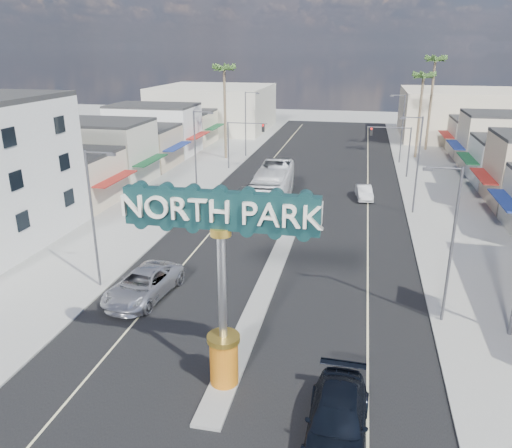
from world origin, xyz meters
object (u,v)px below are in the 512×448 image
at_px(traffic_signal_left, 242,136).
at_px(palm_left_far, 224,73).
at_px(streetlight_l_mid, 197,151).
at_px(suv_right, 337,420).
at_px(streetlight_r_far, 401,125).
at_px(car_parked_left, 243,195).
at_px(streetlight_l_near, 94,213).
at_px(streetlight_r_mid, 416,160).
at_px(palm_right_mid, 423,80).
at_px(gateway_sign, 222,268).
at_px(streetlight_r_near, 450,239).
at_px(city_bus, 272,188).
at_px(traffic_signal_right, 394,142).
at_px(streetlight_l_far, 247,121).
at_px(car_parked_right, 364,192).
at_px(suv_left, 143,285).
at_px(palm_right_far, 435,65).

bearing_deg(traffic_signal_left, palm_left_far, 122.43).
xyz_separation_m(streetlight_l_mid, suv_right, (15.69, -30.28, -4.21)).
height_order(streetlight_r_far, car_parked_left, streetlight_r_far).
distance_m(streetlight_l_near, streetlight_r_mid, 28.90).
xyz_separation_m(traffic_signal_left, palm_right_mid, (22.18, 12.01, 6.33)).
xyz_separation_m(gateway_sign, streetlight_r_near, (10.43, 8.02, -0.86)).
bearing_deg(streetlight_l_near, streetlight_r_mid, 43.79).
bearing_deg(city_bus, gateway_sign, -87.38).
distance_m(traffic_signal_right, streetlight_l_far, 21.20).
distance_m(suv_right, car_parked_right, 34.29).
distance_m(palm_right_mid, suv_left, 51.86).
height_order(streetlight_l_near, streetlight_r_near, same).
bearing_deg(streetlight_r_far, city_bus, -120.18).
relative_size(traffic_signal_left, streetlight_r_mid, 0.67).
bearing_deg(suv_right, palm_left_far, 111.54).
xyz_separation_m(palm_right_far, city_bus, (-17.73, -32.63, -10.52)).
bearing_deg(city_bus, car_parked_right, 24.64).
relative_size(suv_left, suv_right, 1.07).
bearing_deg(suv_left, streetlight_l_mid, 106.11).
distance_m(streetlight_r_near, streetlight_r_far, 42.00).
bearing_deg(streetlight_r_mid, traffic_signal_right, 95.10).
bearing_deg(traffic_signal_left, gateway_sign, -77.67).
bearing_deg(streetlight_l_near, traffic_signal_right, 60.01).
distance_m(streetlight_l_near, city_bus, 21.10).
distance_m(streetlight_l_near, streetlight_r_near, 20.87).
height_order(palm_right_mid, car_parked_right, palm_right_mid).
height_order(gateway_sign, streetlight_l_far, gateway_sign).
relative_size(traffic_signal_left, palm_left_far, 0.46).
distance_m(streetlight_r_far, city_bus, 26.37).
height_order(streetlight_l_mid, city_bus, streetlight_l_mid).
relative_size(streetlight_r_mid, streetlight_r_far, 1.00).
bearing_deg(gateway_sign, traffic_signal_left, 102.33).
xyz_separation_m(traffic_signal_right, palm_right_far, (5.82, 18.01, 8.11)).
xyz_separation_m(streetlight_l_far, streetlight_r_far, (20.87, 0.00, 0.00)).
xyz_separation_m(streetlight_l_mid, streetlight_r_near, (20.87, -20.00, 0.00)).
distance_m(suv_left, suv_right, 15.65).
relative_size(streetlight_r_mid, suv_right, 1.52).
bearing_deg(streetlight_r_far, streetlight_l_mid, -133.48).
height_order(streetlight_r_mid, suv_right, streetlight_r_mid).
distance_m(streetlight_r_near, car_parked_right, 24.78).
bearing_deg(suv_left, traffic_signal_left, 100.51).
height_order(palm_left_far, suv_right, palm_left_far).
distance_m(streetlight_r_near, suv_left, 18.12).
bearing_deg(palm_right_far, city_bus, -118.52).
distance_m(palm_left_far, palm_right_far, 30.48).
bearing_deg(gateway_sign, streetlight_r_far, 78.22).
bearing_deg(streetlight_l_near, car_parked_right, 55.47).
height_order(streetlight_l_mid, streetlight_r_near, same).
relative_size(traffic_signal_left, streetlight_r_far, 0.67).
bearing_deg(suv_left, traffic_signal_right, 72.01).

